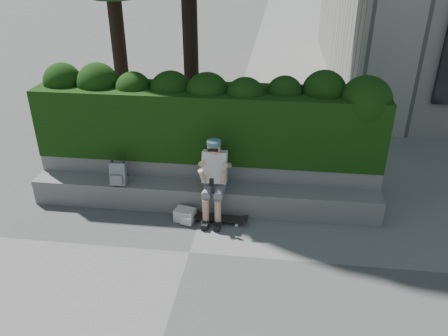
# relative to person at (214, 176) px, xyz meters

# --- Properties ---
(ground) EXTENTS (80.00, 80.00, 0.00)m
(ground) POSITION_rel_person_xyz_m (-0.23, -1.07, -0.75)
(ground) COLOR slate
(ground) RESTS_ON ground
(bench_ledge) EXTENTS (6.00, 0.45, 0.45)m
(bench_ledge) POSITION_rel_person_xyz_m (-0.23, 0.18, -0.53)
(bench_ledge) COLOR gray
(bench_ledge) RESTS_ON ground
(planter_wall) EXTENTS (6.00, 0.50, 0.75)m
(planter_wall) POSITION_rel_person_xyz_m (-0.23, 0.66, -0.38)
(planter_wall) COLOR gray
(planter_wall) RESTS_ON ground
(hedge) EXTENTS (6.00, 1.00, 1.20)m
(hedge) POSITION_rel_person_xyz_m (-0.23, 0.88, 0.60)
(hedge) COLOR black
(hedge) RESTS_ON planter_wall
(person) EXTENTS (0.40, 0.76, 1.38)m
(person) POSITION_rel_person_xyz_m (0.00, 0.00, 0.00)
(person) COLOR gray
(person) RESTS_ON ground
(skateboard) EXTENTS (0.83, 0.24, 0.09)m
(skateboard) POSITION_rel_person_xyz_m (0.12, -0.20, -0.68)
(skateboard) COLOR black
(skateboard) RESTS_ON ground
(backpack_plaid) EXTENTS (0.28, 0.16, 0.40)m
(backpack_plaid) POSITION_rel_person_xyz_m (-1.67, 0.08, -0.10)
(backpack_plaid) COLOR #A2A1A6
(backpack_plaid) RESTS_ON bench_ledge
(backpack_ground) EXTENTS (0.37, 0.30, 0.21)m
(backpack_ground) POSITION_rel_person_xyz_m (-0.47, -0.22, -0.65)
(backpack_ground) COLOR silver
(backpack_ground) RESTS_ON ground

